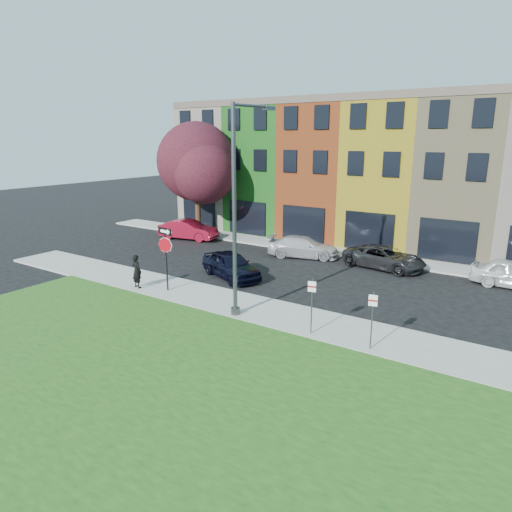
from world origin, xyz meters
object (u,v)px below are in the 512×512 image
Objects in this scene: man at (137,271)px; sedan_near at (231,265)px; stop_sign at (165,246)px; street_lamp at (238,213)px.

sedan_near is (2.78, 4.36, -0.25)m from man.
man is at bearing -149.97° from stop_sign.
man reaches higher than sedan_near.
stop_sign reaches higher than man.
stop_sign is 5.34m from street_lamp.
stop_sign is at bearing -175.77° from street_lamp.
stop_sign is 0.36× the size of street_lamp.
man is (-1.59, -0.55, -1.42)m from stop_sign.
street_lamp reaches higher than man.
street_lamp is at bearing -116.40° from sedan_near.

